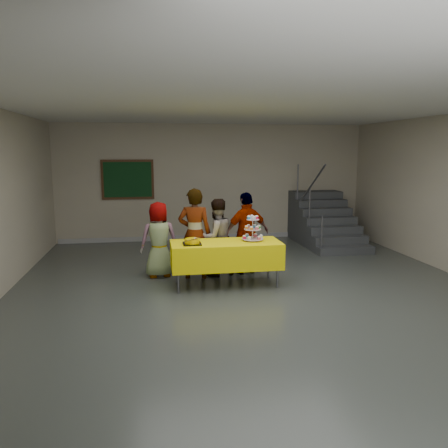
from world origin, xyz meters
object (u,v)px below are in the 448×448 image
at_px(schoolchild_b, 195,234).
at_px(bake_table, 226,254).
at_px(schoolchild_d, 247,233).
at_px(noticeboard, 128,180).
at_px(schoolchild_a, 159,240).
at_px(schoolchild_c, 216,237).
at_px(bear_cake, 192,241).
at_px(cupcake_stand, 253,230).
at_px(staircase, 323,223).

bearing_deg(schoolchild_b, bake_table, 143.07).
relative_size(schoolchild_d, noticeboard, 1.19).
height_order(schoolchild_a, schoolchild_c, schoolchild_c).
distance_m(bear_cake, noticeboard, 4.40).
height_order(bear_cake, schoolchild_c, schoolchild_c).
bearing_deg(schoolchild_c, schoolchild_b, -7.25).
xyz_separation_m(schoolchild_c, noticeboard, (-1.75, 3.41, 0.88)).
bearing_deg(bear_cake, schoolchild_b, 80.52).
bearing_deg(cupcake_stand, schoolchild_b, 152.71).
xyz_separation_m(schoolchild_c, staircase, (3.13, 2.57, -0.24)).
height_order(cupcake_stand, schoolchild_b, schoolchild_b).
relative_size(schoolchild_c, schoolchild_d, 0.93).
relative_size(cupcake_stand, schoolchild_d, 0.29).
distance_m(staircase, noticeboard, 5.07).
distance_m(schoolchild_a, noticeboard, 3.50).
xyz_separation_m(bake_table, schoolchild_b, (-0.48, 0.55, 0.27)).
distance_m(bake_table, schoolchild_c, 0.67).
relative_size(bake_table, schoolchild_a, 1.34).
bearing_deg(bear_cake, schoolchild_c, 54.95).
xyz_separation_m(cupcake_stand, staircase, (2.58, 3.17, -0.46)).
bearing_deg(schoolchild_c, schoolchild_a, -26.26).
bearing_deg(noticeboard, staircase, -9.72).
relative_size(schoolchild_a, schoolchild_d, 0.90).
distance_m(cupcake_stand, schoolchild_c, 0.84).
relative_size(schoolchild_d, staircase, 0.65).
bearing_deg(schoolchild_c, staircase, -161.26).
bearing_deg(cupcake_stand, bake_table, -173.48).
distance_m(cupcake_stand, schoolchild_b, 1.09).
bearing_deg(bear_cake, cupcake_stand, 7.79).
relative_size(bear_cake, schoolchild_b, 0.22).
relative_size(bear_cake, schoolchild_d, 0.23).
bearing_deg(bake_table, schoolchild_c, 96.07).
distance_m(schoolchild_c, noticeboard, 3.93).
relative_size(bear_cake, schoolchild_c, 0.25).
height_order(cupcake_stand, schoolchild_c, schoolchild_c).
bearing_deg(schoolchild_b, cupcake_stand, 164.62).
bearing_deg(noticeboard, cupcake_stand, -60.11).
xyz_separation_m(schoolchild_b, schoolchild_c, (0.41, 0.10, -0.10)).
height_order(schoolchild_d, noticeboard, noticeboard).
bearing_deg(schoolchild_a, noticeboard, -86.80).
bearing_deg(schoolchild_d, schoolchild_a, -16.89).
bearing_deg(schoolchild_b, bear_cake, 92.42).
bearing_deg(schoolchild_a, schoolchild_c, 165.76).
xyz_separation_m(schoolchild_b, schoolchild_d, (1.00, 0.16, -0.05)).
bearing_deg(staircase, schoolchild_d, -135.20).
distance_m(cupcake_stand, noticeboard, 4.66).
bearing_deg(schoolchild_b, schoolchild_c, -154.62).
height_order(bear_cake, noticeboard, noticeboard).
relative_size(schoolchild_c, staircase, 0.60).
height_order(schoolchild_b, staircase, staircase).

